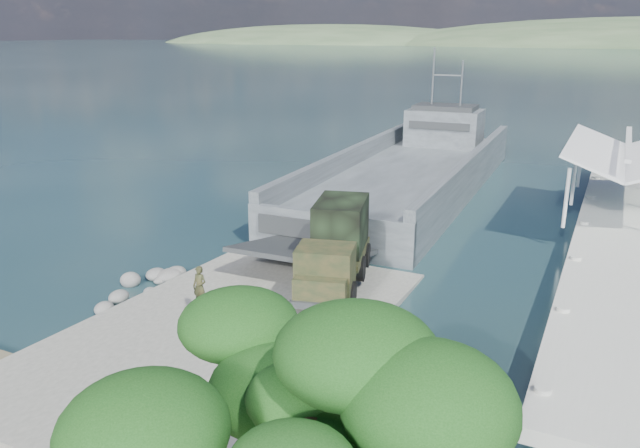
{
  "coord_description": "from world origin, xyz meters",
  "views": [
    {
      "loc": [
        12.41,
        -18.81,
        11.09
      ],
      "look_at": [
        0.5,
        6.0,
        2.58
      ],
      "focal_mm": 35.0,
      "sensor_mm": 36.0,
      "label": 1
    }
  ],
  "objects_px": {
    "landing_craft": "(409,180)",
    "soldier": "(200,296)",
    "pier": "(619,209)",
    "military_truck": "(336,246)",
    "overhang_tree": "(297,414)"
  },
  "relations": [
    {
      "from": "pier",
      "to": "overhang_tree",
      "type": "relative_size",
      "value": 6.36
    },
    {
      "from": "landing_craft",
      "to": "military_truck",
      "type": "relative_size",
      "value": 4.71
    },
    {
      "from": "pier",
      "to": "military_truck",
      "type": "height_order",
      "value": "pier"
    },
    {
      "from": "pier",
      "to": "soldier",
      "type": "relative_size",
      "value": 26.92
    },
    {
      "from": "soldier",
      "to": "overhang_tree",
      "type": "relative_size",
      "value": 0.24
    },
    {
      "from": "military_truck",
      "to": "soldier",
      "type": "distance_m",
      "value": 6.35
    },
    {
      "from": "overhang_tree",
      "to": "military_truck",
      "type": "bearing_deg",
      "value": 111.92
    },
    {
      "from": "overhang_tree",
      "to": "landing_craft",
      "type": "bearing_deg",
      "value": 104.58
    },
    {
      "from": "military_truck",
      "to": "overhang_tree",
      "type": "xyz_separation_m",
      "value": [
        6.21,
        -15.44,
        2.83
      ]
    },
    {
      "from": "military_truck",
      "to": "landing_craft",
      "type": "bearing_deg",
      "value": 83.65
    },
    {
      "from": "landing_craft",
      "to": "soldier",
      "type": "xyz_separation_m",
      "value": [
        -0.61,
        -24.33,
        0.45
      ]
    },
    {
      "from": "landing_craft",
      "to": "military_truck",
      "type": "xyz_separation_m",
      "value": [
        2.75,
        -19.01,
        1.33
      ]
    },
    {
      "from": "pier",
      "to": "soldier",
      "type": "height_order",
      "value": "pier"
    },
    {
      "from": "landing_craft",
      "to": "military_truck",
      "type": "height_order",
      "value": "landing_craft"
    },
    {
      "from": "pier",
      "to": "landing_craft",
      "type": "xyz_separation_m",
      "value": [
        -13.76,
        4.73,
        -0.73
      ]
    }
  ]
}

